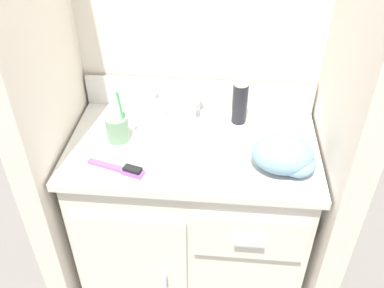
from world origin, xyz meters
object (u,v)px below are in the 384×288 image
Objects in this scene: soap_dispenser at (158,105)px; hairbrush at (123,169)px; hand_towel at (286,156)px; toothbrush_cup at (118,128)px; shaving_cream_can at (240,101)px.

soap_dispenser is 0.63× the size of hairbrush.
hairbrush is 0.52m from hand_towel.
hand_towel is (0.57, -0.10, -0.00)m from toothbrush_cup.
shaving_cream_can is 0.29m from hand_towel.
soap_dispenser is at bearing 150.80° from hand_towel.
toothbrush_cup is 1.66× the size of soap_dispenser.
hairbrush is at bearing -101.27° from soap_dispenser.
soap_dispenser is 0.61× the size of hand_towel.
shaving_cream_can is 0.87× the size of hand_towel.
toothbrush_cup is 0.57m from hand_towel.
hairbrush is 0.97× the size of hand_towel.
hand_towel is (0.51, 0.07, 0.04)m from hairbrush.
hairbrush is (-0.06, -0.32, -0.04)m from soap_dispenser.
hairbrush is (-0.36, -0.32, -0.08)m from shaving_cream_can.
toothbrush_cup is 0.18m from hairbrush.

